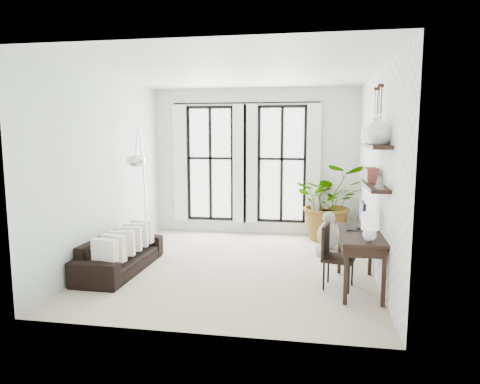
% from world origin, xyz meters
% --- Properties ---
extents(floor, '(5.00, 5.00, 0.00)m').
position_xyz_m(floor, '(0.00, 0.00, 0.00)').
color(floor, '#B3A68E').
rests_on(floor, ground).
extents(ceiling, '(5.00, 5.00, 0.00)m').
position_xyz_m(ceiling, '(0.00, 0.00, 3.20)').
color(ceiling, white).
rests_on(ceiling, wall_back).
extents(wall_left, '(0.00, 5.00, 5.00)m').
position_xyz_m(wall_left, '(-2.25, 0.00, 1.60)').
color(wall_left, silver).
rests_on(wall_left, floor).
extents(wall_right, '(0.00, 5.00, 5.00)m').
position_xyz_m(wall_right, '(2.25, 0.00, 1.60)').
color(wall_right, white).
rests_on(wall_right, floor).
extents(wall_back, '(4.50, 0.00, 4.50)m').
position_xyz_m(wall_back, '(0.00, 2.50, 1.60)').
color(wall_back, white).
rests_on(wall_back, floor).
extents(windows, '(3.26, 0.13, 2.65)m').
position_xyz_m(windows, '(-0.20, 2.43, 1.56)').
color(windows, white).
rests_on(windows, wall_back).
extents(wall_shelves, '(0.25, 1.30, 0.60)m').
position_xyz_m(wall_shelves, '(2.11, -0.71, 1.73)').
color(wall_shelves, black).
rests_on(wall_shelves, wall_right).
extents(sofa, '(0.78, 1.94, 0.56)m').
position_xyz_m(sofa, '(-1.80, -0.55, 0.28)').
color(sofa, black).
rests_on(sofa, floor).
extents(throw_pillows, '(0.40, 1.52, 0.40)m').
position_xyz_m(throw_pillows, '(-1.70, -0.55, 0.50)').
color(throw_pillows, white).
rests_on(throw_pillows, sofa).
extents(plant, '(1.62, 1.45, 1.62)m').
position_xyz_m(plant, '(1.63, 2.15, 0.81)').
color(plant, '#2D7228').
rests_on(plant, floor).
extents(desk, '(0.59, 1.40, 1.21)m').
position_xyz_m(desk, '(1.94, -0.80, 0.76)').
color(desk, black).
rests_on(desk, floor).
extents(desk_chair, '(0.52, 0.52, 0.92)m').
position_xyz_m(desk_chair, '(1.58, -0.75, 0.53)').
color(desk_chair, black).
rests_on(desk_chair, floor).
extents(arc_lamp, '(0.73, 1.66, 2.33)m').
position_xyz_m(arc_lamp, '(-1.70, 0.16, 1.81)').
color(arc_lamp, silver).
rests_on(arc_lamp, floor).
extents(buddha, '(0.46, 0.46, 0.82)m').
position_xyz_m(buddha, '(1.58, 0.89, 0.35)').
color(buddha, gray).
rests_on(buddha, floor).
extents(vase_a, '(0.37, 0.37, 0.38)m').
position_xyz_m(vase_a, '(2.11, -1.00, 2.27)').
color(vase_a, white).
rests_on(vase_a, shelf_upper).
extents(vase_b, '(0.37, 0.37, 0.38)m').
position_xyz_m(vase_b, '(2.11, -0.60, 2.27)').
color(vase_b, white).
rests_on(vase_b, shelf_upper).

